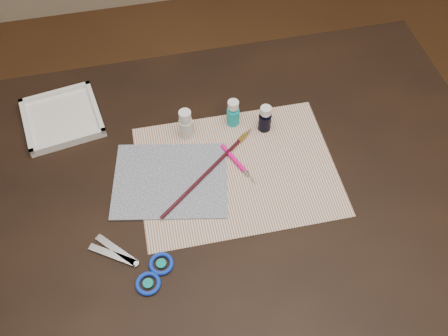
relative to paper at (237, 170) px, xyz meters
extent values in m
cube|color=#422614|center=(-0.04, -0.02, -0.76)|extent=(3.50, 3.50, 0.02)
cube|color=black|center=(-0.04, -0.02, -0.38)|extent=(1.30, 0.90, 0.75)
cube|color=silver|center=(0.00, 0.00, 0.00)|extent=(0.46, 0.35, 0.00)
cube|color=#15223D|center=(-0.16, 0.00, 0.00)|extent=(0.30, 0.26, 0.00)
cylinder|color=silver|center=(-0.10, 0.13, 0.04)|extent=(0.04, 0.04, 0.08)
cylinder|color=#12A8AD|center=(0.02, 0.14, 0.04)|extent=(0.04, 0.04, 0.08)
cylinder|color=black|center=(0.10, 0.11, 0.04)|extent=(0.04, 0.04, 0.08)
cube|color=white|center=(-0.39, 0.25, 0.01)|extent=(0.21, 0.21, 0.02)
camera|label=1|loc=(-0.18, -0.65, 0.95)|focal=40.00mm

